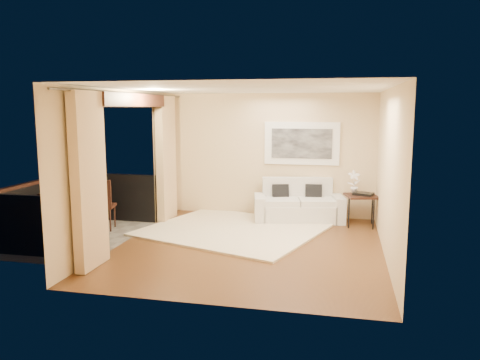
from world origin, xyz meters
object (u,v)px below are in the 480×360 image
(balcony_chair_far, at_px, (101,201))
(side_table, at_px, (361,198))
(ice_bucket, at_px, (79,182))
(orchid, at_px, (354,182))
(sofa, at_px, (298,206))
(bistro_table, at_px, (86,192))
(balcony_chair_near, at_px, (46,216))

(balcony_chair_far, bearing_deg, side_table, -176.95)
(side_table, relative_size, ice_bucket, 3.63)
(side_table, xyz_separation_m, orchid, (-0.15, 0.10, 0.30))
(sofa, bearing_deg, orchid, -17.03)
(orchid, height_order, balcony_chair_far, orchid)
(orchid, xyz_separation_m, ice_bucket, (-5.36, -1.44, 0.04))
(sofa, distance_m, ice_bucket, 4.53)
(sofa, distance_m, bistro_table, 4.37)
(sofa, xyz_separation_m, balcony_chair_far, (-3.67, -1.67, 0.27))
(bistro_table, bearing_deg, ice_bucket, 163.00)
(side_table, distance_m, balcony_chair_near, 5.99)
(bistro_table, bearing_deg, orchid, 16.07)
(orchid, bearing_deg, balcony_chair_near, -153.05)
(sofa, bearing_deg, bistro_table, -170.47)
(bistro_table, xyz_separation_m, ice_bucket, (-0.18, 0.05, 0.18))
(side_table, bearing_deg, bistro_table, -165.40)
(side_table, bearing_deg, balcony_chair_near, -154.59)
(sofa, xyz_separation_m, ice_bucket, (-4.22, -1.54, 0.61))
(side_table, xyz_separation_m, balcony_chair_near, (-5.41, -2.57, -0.07))
(bistro_table, distance_m, balcony_chair_near, 1.21)
(side_table, distance_m, bistro_table, 5.51)
(ice_bucket, bearing_deg, sofa, 20.02)
(bistro_table, relative_size, ice_bucket, 4.13)
(orchid, xyz_separation_m, balcony_chair_far, (-4.81, -1.57, -0.29))
(sofa, height_order, balcony_chair_far, balcony_chair_far)
(side_table, xyz_separation_m, ice_bucket, (-5.51, -1.33, 0.34))
(orchid, distance_m, balcony_chair_far, 5.07)
(side_table, distance_m, balcony_chair_far, 5.17)
(orchid, xyz_separation_m, bistro_table, (-5.18, -1.49, -0.14))
(balcony_chair_far, xyz_separation_m, balcony_chair_near, (-0.45, -1.10, -0.08))
(balcony_chair_far, height_order, ice_bucket, ice_bucket)
(orchid, bearing_deg, bistro_table, -163.93)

